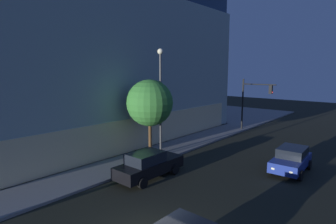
# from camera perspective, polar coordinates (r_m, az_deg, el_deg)

# --- Properties ---
(modern_building) EXTENTS (28.76, 27.23, 16.56)m
(modern_building) POSITION_cam_1_polar(r_m,az_deg,el_deg) (34.18, -20.96, 10.51)
(modern_building) COLOR #4C4C51
(modern_building) RESTS_ON ground
(traffic_light_far_corner) EXTENTS (0.32, 3.71, 5.67)m
(traffic_light_far_corner) POSITION_cam_1_polar(r_m,az_deg,el_deg) (31.46, 17.25, 2.98)
(traffic_light_far_corner) COLOR black
(traffic_light_far_corner) RESTS_ON sidewalk_corner
(street_lamp_sidewalk) EXTENTS (0.44, 0.44, 8.19)m
(street_lamp_sidewalk) POSITION_cam_1_polar(r_m,az_deg,el_deg) (20.78, -1.58, 4.60)
(street_lamp_sidewalk) COLOR #424242
(street_lamp_sidewalk) RESTS_ON sidewalk_corner
(sidewalk_tree) EXTENTS (3.54, 3.54, 5.93)m
(sidewalk_tree) POSITION_cam_1_polar(r_m,az_deg,el_deg) (20.75, -3.82, 1.88)
(sidewalk_tree) COLOR #53381E
(sidewalk_tree) RESTS_ON sidewalk_corner
(car_black) EXTENTS (4.76, 1.99, 1.71)m
(car_black) POSITION_cam_1_polar(r_m,az_deg,el_deg) (17.61, -4.05, -10.87)
(car_black) COLOR black
(car_black) RESTS_ON ground
(car_blue) EXTENTS (4.12, 2.16, 1.61)m
(car_blue) POSITION_cam_1_polar(r_m,az_deg,el_deg) (20.38, 24.22, -8.96)
(car_blue) COLOR navy
(car_blue) RESTS_ON ground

